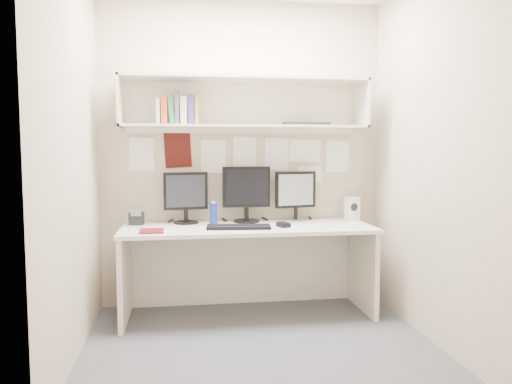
{
  "coord_description": "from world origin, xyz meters",
  "views": [
    {
      "loc": [
        -0.51,
        -3.28,
        1.35
      ],
      "look_at": [
        0.02,
        0.35,
        1.03
      ],
      "focal_mm": 35.0,
      "sensor_mm": 36.0,
      "label": 1
    }
  ],
  "objects": [
    {
      "name": "keyboard",
      "position": [
        -0.09,
        0.53,
        0.74
      ],
      "size": [
        0.51,
        0.22,
        0.02
      ],
      "primitive_type": "cube",
      "rotation": [
        0.0,
        0.0,
        -0.09
      ],
      "color": "black",
      "rests_on": "desk"
    },
    {
      "name": "pinned_papers",
      "position": [
        0.0,
        0.99,
        1.25
      ],
      "size": [
        1.92,
        0.01,
        0.48
      ],
      "primitive_type": null,
      "color": "white",
      "rests_on": "wall_back"
    },
    {
      "name": "desk",
      "position": [
        0.0,
        0.65,
        0.37
      ],
      "size": [
        2.0,
        0.7,
        0.73
      ],
      "color": "silver",
      "rests_on": "floor"
    },
    {
      "name": "monitor_right",
      "position": [
        0.44,
        0.87,
        0.96
      ],
      "size": [
        0.36,
        0.2,
        0.42
      ],
      "rotation": [
        0.0,
        0.0,
        0.21
      ],
      "color": "#A5A5AA",
      "rests_on": "desk"
    },
    {
      "name": "speaker",
      "position": [
        0.94,
        0.85,
        0.83
      ],
      "size": [
        0.12,
        0.13,
        0.2
      ],
      "rotation": [
        0.0,
        0.0,
        0.3
      ],
      "color": "silver",
      "rests_on": "desk"
    },
    {
      "name": "maroon_notebook",
      "position": [
        -0.75,
        0.48,
        0.74
      ],
      "size": [
        0.18,
        0.22,
        0.01
      ],
      "primitive_type": "cube",
      "rotation": [
        0.0,
        0.0,
        0.03
      ],
      "color": "#5C0F15",
      "rests_on": "desk"
    },
    {
      "name": "overhead_hutch",
      "position": [
        0.0,
        0.86,
        1.72
      ],
      "size": [
        2.0,
        0.38,
        0.4
      ],
      "color": "silver",
      "rests_on": "wall_back"
    },
    {
      "name": "monitor_left",
      "position": [
        -0.49,
        0.87,
        0.96
      ],
      "size": [
        0.37,
        0.2,
        0.42
      ],
      "rotation": [
        0.0,
        0.0,
        0.15
      ],
      "color": "black",
      "rests_on": "desk"
    },
    {
      "name": "hutch_tray",
      "position": [
        0.52,
        0.81,
        1.55
      ],
      "size": [
        0.38,
        0.15,
        0.03
      ],
      "primitive_type": "cube",
      "rotation": [
        0.0,
        0.0,
        0.01
      ],
      "color": "black",
      "rests_on": "overhead_hutch"
    },
    {
      "name": "floor",
      "position": [
        0.0,
        0.0,
        0.0
      ],
      "size": [
        2.4,
        2.0,
        0.01
      ],
      "primitive_type": "cube",
      "color": "#48484D",
      "rests_on": "ground"
    },
    {
      "name": "mouse",
      "position": [
        0.27,
        0.56,
        0.75
      ],
      "size": [
        0.1,
        0.13,
        0.04
      ],
      "primitive_type": "cube",
      "rotation": [
        0.0,
        0.0,
        0.3
      ],
      "color": "black",
      "rests_on": "desk"
    },
    {
      "name": "desk_phone",
      "position": [
        -0.89,
        0.84,
        0.78
      ],
      "size": [
        0.12,
        0.11,
        0.13
      ],
      "rotation": [
        0.0,
        0.0,
        -0.13
      ],
      "color": "black",
      "rests_on": "desk"
    },
    {
      "name": "wall_right",
      "position": [
        1.2,
        0.0,
        1.3
      ],
      "size": [
        0.02,
        2.0,
        2.6
      ],
      "primitive_type": "cube",
      "color": "#BBA88F",
      "rests_on": "ground"
    },
    {
      "name": "book_stack",
      "position": [
        -0.54,
        0.8,
        1.66
      ],
      "size": [
        0.33,
        0.17,
        0.27
      ],
      "color": "beige",
      "rests_on": "overhead_hutch"
    },
    {
      "name": "blue_bottle",
      "position": [
        -0.26,
        0.79,
        0.82
      ],
      "size": [
        0.06,
        0.06,
        0.19
      ],
      "color": "navy",
      "rests_on": "desk"
    },
    {
      "name": "wall_back",
      "position": [
        0.0,
        1.0,
        1.3
      ],
      "size": [
        2.4,
        0.02,
        2.6
      ],
      "primitive_type": "cube",
      "color": "#BBA88F",
      "rests_on": "ground"
    },
    {
      "name": "monitor_center",
      "position": [
        0.02,
        0.87,
        0.99
      ],
      "size": [
        0.4,
        0.22,
        0.47
      ],
      "rotation": [
        0.0,
        0.0,
        -0.01
      ],
      "color": "black",
      "rests_on": "desk"
    },
    {
      "name": "wall_left",
      "position": [
        -1.2,
        0.0,
        1.3
      ],
      "size": [
        0.02,
        2.0,
        2.6
      ],
      "primitive_type": "cube",
      "color": "#BBA88F",
      "rests_on": "ground"
    },
    {
      "name": "wall_front",
      "position": [
        0.0,
        -1.0,
        1.3
      ],
      "size": [
        2.4,
        0.02,
        2.6
      ],
      "primitive_type": "cube",
      "color": "#BBA88F",
      "rests_on": "ground"
    }
  ]
}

